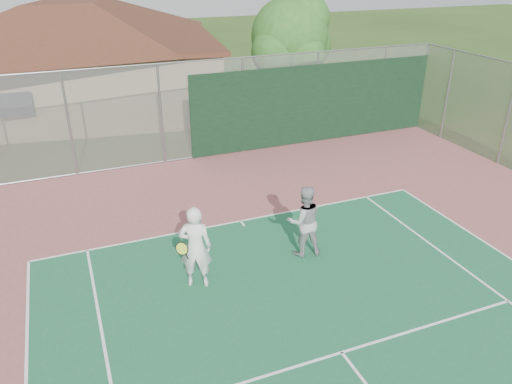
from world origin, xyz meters
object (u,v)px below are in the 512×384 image
tree (292,39)px  player_white_front (195,248)px  clubhouse (74,47)px  player_grey_back (304,222)px

tree → player_white_front: 12.97m
clubhouse → player_grey_back: size_ratio=8.08×
clubhouse → player_grey_back: clubhouse is taller
tree → player_grey_back: tree is taller
player_white_front → clubhouse: bearing=-63.4°
player_white_front → player_grey_back: size_ratio=1.08×
clubhouse → tree: (8.50, -4.91, 0.56)m
player_white_front → player_grey_back: 2.81m
clubhouse → player_white_front: (1.28, -15.38, -1.98)m
player_grey_back → player_white_front: bearing=14.3°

